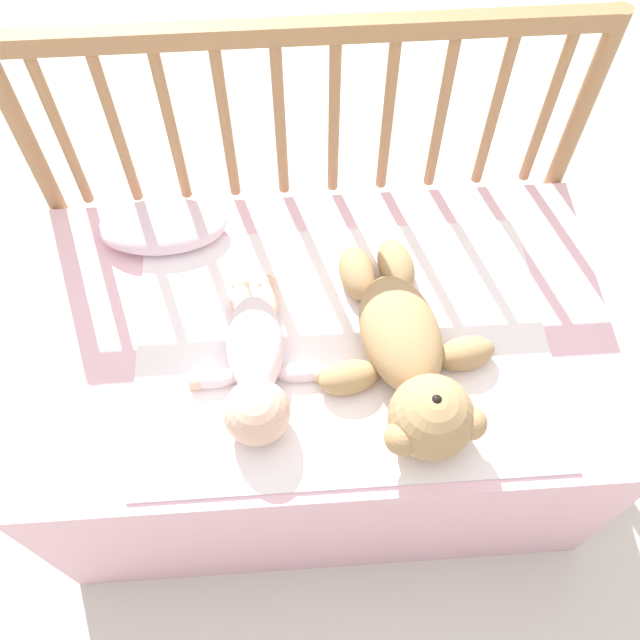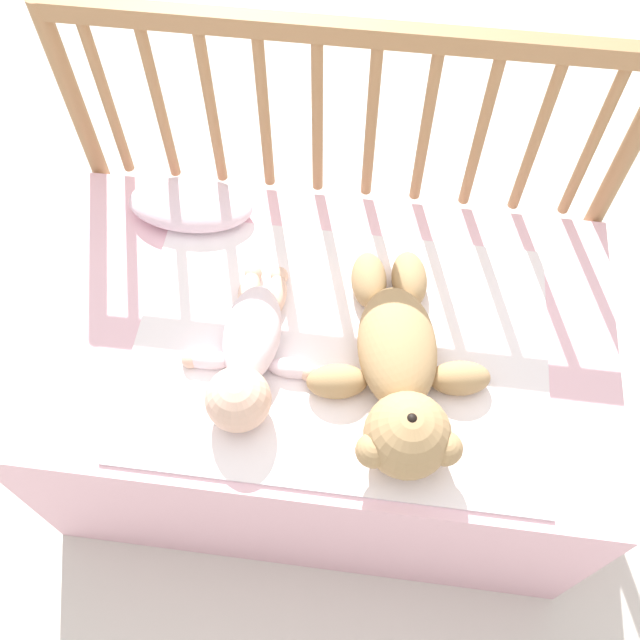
% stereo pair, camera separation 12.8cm
% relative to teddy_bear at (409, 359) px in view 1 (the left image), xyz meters
% --- Properties ---
extents(ground_plane, '(12.00, 12.00, 0.00)m').
position_rel_teddy_bear_xyz_m(ground_plane, '(-0.15, 0.10, -0.55)').
color(ground_plane, silver).
extents(crib_mattress, '(1.11, 0.66, 0.49)m').
position_rel_teddy_bear_xyz_m(crib_mattress, '(-0.15, 0.10, -0.30)').
color(crib_mattress, '#EDB7C6').
rests_on(crib_mattress, ground_plane).
extents(crib_rail, '(1.11, 0.04, 0.90)m').
position_rel_teddy_bear_xyz_m(crib_rail, '(-0.15, 0.46, 0.08)').
color(crib_rail, '#997047').
rests_on(crib_rail, ground_plane).
extents(blanket, '(0.76, 0.54, 0.01)m').
position_rel_teddy_bear_xyz_m(blanket, '(-0.11, 0.06, -0.05)').
color(blanket, white).
rests_on(blanket, crib_mattress).
extents(teddy_bear, '(0.33, 0.47, 0.15)m').
position_rel_teddy_bear_xyz_m(teddy_bear, '(0.00, 0.00, 0.00)').
color(teddy_bear, tan).
rests_on(teddy_bear, crib_mattress).
extents(baby, '(0.25, 0.36, 0.11)m').
position_rel_teddy_bear_xyz_m(baby, '(-0.27, 0.01, -0.01)').
color(baby, white).
rests_on(baby, crib_mattress).
extents(small_pillow, '(0.26, 0.14, 0.06)m').
position_rel_teddy_bear_xyz_m(small_pillow, '(-0.45, 0.35, -0.03)').
color(small_pillow, silver).
rests_on(small_pillow, crib_mattress).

